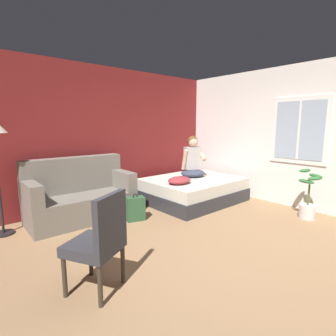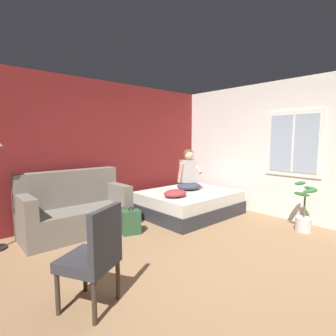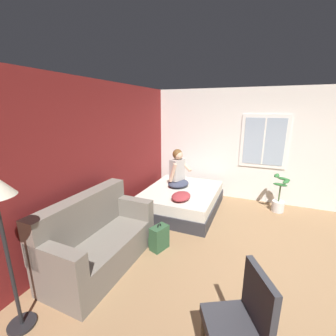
{
  "view_description": "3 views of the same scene",
  "coord_description": "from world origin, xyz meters",
  "px_view_note": "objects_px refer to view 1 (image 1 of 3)",
  "views": [
    {
      "loc": [
        -2.35,
        -1.7,
        1.6
      ],
      "look_at": [
        0.92,
        2.05,
        0.76
      ],
      "focal_mm": 28.0,
      "sensor_mm": 36.0,
      "label": 1
    },
    {
      "loc": [
        -2.35,
        -1.7,
        1.6
      ],
      "look_at": [
        0.83,
        1.84,
        1.04
      ],
      "focal_mm": 28.0,
      "sensor_mm": 36.0,
      "label": 2
    },
    {
      "loc": [
        -2.92,
        0.47,
        2.25
      ],
      "look_at": [
        0.87,
        2.04,
        1.14
      ],
      "focal_mm": 24.0,
      "sensor_mm": 36.0,
      "label": 3
    }
  ],
  "objects_px": {
    "backpack": "(135,209)",
    "bed": "(192,190)",
    "potted_plant": "(308,201)",
    "person_seated": "(193,160)",
    "couch": "(80,196)",
    "throw_pillow": "(179,180)",
    "side_chair": "(100,239)",
    "cell_phone": "(194,180)"
  },
  "relations": [
    {
      "from": "backpack",
      "to": "cell_phone",
      "type": "bearing_deg",
      "value": 0.0
    },
    {
      "from": "couch",
      "to": "person_seated",
      "type": "bearing_deg",
      "value": -9.11
    },
    {
      "from": "person_seated",
      "to": "throw_pillow",
      "type": "distance_m",
      "value": 0.82
    },
    {
      "from": "person_seated",
      "to": "throw_pillow",
      "type": "relative_size",
      "value": 1.82
    },
    {
      "from": "person_seated",
      "to": "cell_phone",
      "type": "xyz_separation_m",
      "value": [
        -0.25,
        -0.29,
        -0.35
      ]
    },
    {
      "from": "couch",
      "to": "side_chair",
      "type": "xyz_separation_m",
      "value": [
        -0.66,
        -2.05,
        0.14
      ]
    },
    {
      "from": "bed",
      "to": "person_seated",
      "type": "distance_m",
      "value": 0.63
    },
    {
      "from": "potted_plant",
      "to": "couch",
      "type": "bearing_deg",
      "value": 138.99
    },
    {
      "from": "backpack",
      "to": "potted_plant",
      "type": "distance_m",
      "value": 2.94
    },
    {
      "from": "bed",
      "to": "potted_plant",
      "type": "height_order",
      "value": "potted_plant"
    },
    {
      "from": "backpack",
      "to": "cell_phone",
      "type": "xyz_separation_m",
      "value": [
        1.44,
        0.0,
        0.29
      ]
    },
    {
      "from": "backpack",
      "to": "person_seated",
      "type": "bearing_deg",
      "value": 9.9
    },
    {
      "from": "couch",
      "to": "potted_plant",
      "type": "bearing_deg",
      "value": -41.01
    },
    {
      "from": "bed",
      "to": "potted_plant",
      "type": "relative_size",
      "value": 2.24
    },
    {
      "from": "side_chair",
      "to": "cell_phone",
      "type": "distance_m",
      "value": 3.09
    },
    {
      "from": "person_seated",
      "to": "potted_plant",
      "type": "height_order",
      "value": "person_seated"
    },
    {
      "from": "bed",
      "to": "throw_pillow",
      "type": "distance_m",
      "value": 0.66
    },
    {
      "from": "side_chair",
      "to": "potted_plant",
      "type": "distance_m",
      "value": 3.63
    },
    {
      "from": "person_seated",
      "to": "throw_pillow",
      "type": "xyz_separation_m",
      "value": [
        -0.7,
        -0.32,
        -0.29
      ]
    },
    {
      "from": "couch",
      "to": "person_seated",
      "type": "xyz_separation_m",
      "value": [
        2.35,
        -0.38,
        0.44
      ]
    },
    {
      "from": "throw_pillow",
      "to": "backpack",
      "type": "bearing_deg",
      "value": 178.29
    },
    {
      "from": "side_chair",
      "to": "backpack",
      "type": "height_order",
      "value": "side_chair"
    },
    {
      "from": "cell_phone",
      "to": "potted_plant",
      "type": "distance_m",
      "value": 2.06
    },
    {
      "from": "side_chair",
      "to": "person_seated",
      "type": "bearing_deg",
      "value": 29.06
    },
    {
      "from": "throw_pillow",
      "to": "cell_phone",
      "type": "relative_size",
      "value": 3.33
    },
    {
      "from": "cell_phone",
      "to": "potted_plant",
      "type": "bearing_deg",
      "value": 67.61
    },
    {
      "from": "backpack",
      "to": "potted_plant",
      "type": "bearing_deg",
      "value": -39.65
    },
    {
      "from": "bed",
      "to": "cell_phone",
      "type": "xyz_separation_m",
      "value": [
        -0.1,
        -0.15,
        0.25
      ]
    },
    {
      "from": "side_chair",
      "to": "bed",
      "type": "bearing_deg",
      "value": 28.09
    },
    {
      "from": "side_chair",
      "to": "person_seated",
      "type": "height_order",
      "value": "person_seated"
    },
    {
      "from": "cell_phone",
      "to": "backpack",
      "type": "bearing_deg",
      "value": -46.13
    },
    {
      "from": "bed",
      "to": "potted_plant",
      "type": "xyz_separation_m",
      "value": [
        0.72,
        -2.03,
        0.07
      ]
    },
    {
      "from": "bed",
      "to": "backpack",
      "type": "relative_size",
      "value": 4.16
    },
    {
      "from": "backpack",
      "to": "bed",
      "type": "bearing_deg",
      "value": 5.59
    },
    {
      "from": "bed",
      "to": "potted_plant",
      "type": "distance_m",
      "value": 2.15
    },
    {
      "from": "side_chair",
      "to": "throw_pillow",
      "type": "height_order",
      "value": "side_chair"
    },
    {
      "from": "person_seated",
      "to": "couch",
      "type": "bearing_deg",
      "value": 170.89
    },
    {
      "from": "couch",
      "to": "person_seated",
      "type": "distance_m",
      "value": 2.42
    },
    {
      "from": "person_seated",
      "to": "potted_plant",
      "type": "bearing_deg",
      "value": -75.13
    },
    {
      "from": "couch",
      "to": "cell_phone",
      "type": "bearing_deg",
      "value": -17.7
    },
    {
      "from": "couch",
      "to": "backpack",
      "type": "bearing_deg",
      "value": -45.24
    },
    {
      "from": "couch",
      "to": "throw_pillow",
      "type": "height_order",
      "value": "couch"
    }
  ]
}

